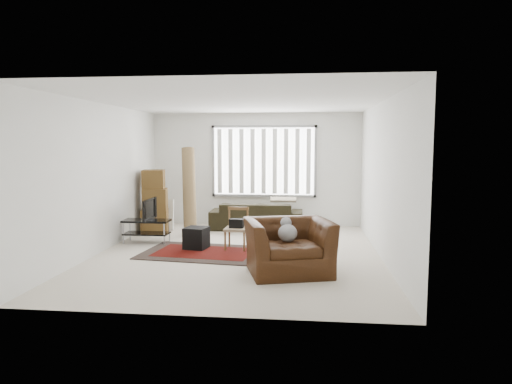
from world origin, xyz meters
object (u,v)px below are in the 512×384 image
sofa (257,212)px  armchair (288,243)px  side_chair (237,226)px  tv_stand (147,226)px  moving_boxes (155,203)px

sofa → armchair: armchair is taller
armchair → side_chair: bearing=109.5°
tv_stand → armchair: size_ratio=0.61×
sofa → armchair: (0.86, -3.55, 0.06)m
tv_stand → side_chair: size_ratio=1.18×
side_chair → armchair: (1.01, -1.45, 0.03)m
side_chair → moving_boxes: bearing=147.5°
sofa → side_chair: size_ratio=2.71×
tv_stand → armchair: (2.89, -1.85, 0.14)m
sofa → armchair: size_ratio=1.41×
side_chair → sofa: bearing=88.9°
sofa → side_chair: sofa is taller
tv_stand → sofa: size_ratio=0.43×
moving_boxes → armchair: size_ratio=0.93×
moving_boxes → sofa: (2.22, 0.63, -0.24)m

